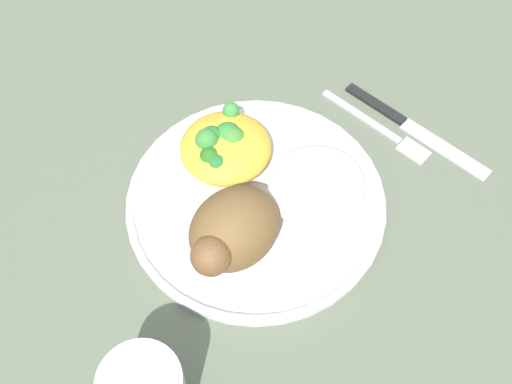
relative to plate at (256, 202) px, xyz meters
name	(u,v)px	position (x,y,z in m)	size (l,w,h in m)	color
ground_plane	(256,206)	(0.00, 0.00, -0.01)	(2.00, 2.00, 0.00)	#5F6853
plate	(256,202)	(0.00, 0.00, 0.00)	(0.27, 0.27, 0.02)	white
roasted_chicken	(233,231)	(0.06, 0.03, 0.05)	(0.10, 0.08, 0.07)	brown
rice_pile	(317,186)	(-0.04, 0.04, 0.03)	(0.10, 0.09, 0.05)	white
mac_cheese_with_broccoli	(225,146)	(-0.01, -0.06, 0.03)	(0.10, 0.10, 0.04)	gold
fork	(381,129)	(-0.17, 0.03, -0.01)	(0.02, 0.14, 0.01)	silver
knife	(403,121)	(-0.20, 0.04, -0.01)	(0.02, 0.19, 0.01)	black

